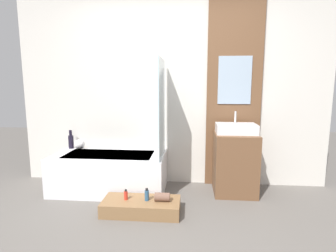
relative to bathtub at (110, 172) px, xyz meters
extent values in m
plane|color=#605B56|center=(0.77, -1.18, -0.25)|extent=(12.00, 12.00, 0.00)
cube|color=silver|center=(0.77, 0.40, 1.05)|extent=(4.20, 0.06, 2.60)
cube|color=brown|center=(1.60, 0.35, 1.05)|extent=(0.71, 0.03, 2.60)
cube|color=#9EB2C6|center=(1.60, 0.33, 1.18)|extent=(0.43, 0.01, 0.62)
cube|color=white|center=(0.00, 0.00, 0.00)|extent=(1.43, 0.70, 0.49)
cube|color=silver|center=(0.00, 0.00, 0.24)|extent=(1.12, 0.49, 0.01)
cube|color=silver|center=(0.69, -0.01, 0.84)|extent=(0.01, 0.64, 1.20)
cube|color=olive|center=(0.52, -0.58, -0.17)|extent=(0.83, 0.37, 0.14)
cube|color=brown|center=(1.60, 0.08, 0.14)|extent=(0.52, 0.51, 0.77)
cube|color=white|center=(1.60, 0.08, 0.58)|extent=(0.49, 0.32, 0.12)
cylinder|color=silver|center=(1.60, 0.17, 0.72)|extent=(0.02, 0.02, 0.15)
cylinder|color=black|center=(-0.63, 0.27, 0.33)|extent=(0.07, 0.07, 0.18)
cylinder|color=black|center=(-0.63, 0.27, 0.46)|extent=(0.04, 0.04, 0.08)
sphere|color=white|center=(-0.49, 0.23, 0.31)|extent=(0.14, 0.14, 0.14)
cylinder|color=red|center=(0.36, -0.58, -0.05)|extent=(0.04, 0.04, 0.09)
cylinder|color=black|center=(0.36, -0.58, 0.00)|extent=(0.02, 0.02, 0.02)
cylinder|color=#2D567A|center=(0.58, -0.58, -0.05)|extent=(0.05, 0.05, 0.11)
cylinder|color=black|center=(0.58, -0.58, 0.02)|extent=(0.03, 0.03, 0.02)
cylinder|color=brown|center=(0.75, -0.58, -0.06)|extent=(0.16, 0.09, 0.09)
camera|label=1|loc=(1.04, -3.19, 1.11)|focal=28.00mm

